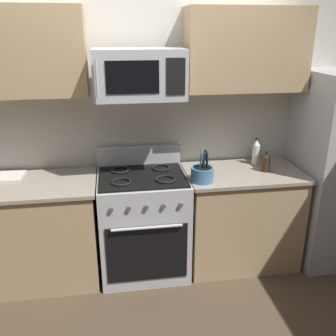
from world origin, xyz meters
TOP-DOWN VIEW (x-y plane):
  - ground_plane at (0.00, 0.00)m, footprint 16.00×16.00m
  - wall_back at (0.00, 1.06)m, footprint 8.00×0.10m
  - counter_left at (-1.03, 0.66)m, footprint 1.28×0.66m
  - range_oven at (-0.00, 0.67)m, footprint 0.76×0.70m
  - counter_right at (0.91, 0.66)m, footprint 1.03×0.66m
  - microwave at (-0.00, 0.69)m, footprint 0.71×0.44m
  - upper_cabinets_left at (-1.04, 0.84)m, footprint 1.27×0.34m
  - upper_cabinets_right at (0.91, 0.84)m, footprint 1.02×0.34m
  - utensil_crock at (0.49, 0.50)m, footprint 0.19×0.19m
  - bottle_soy at (1.10, 0.63)m, footprint 0.07×0.07m
  - bottle_vinegar at (1.07, 0.83)m, footprint 0.07×0.07m

SIDE VIEW (x-z plane):
  - ground_plane at x=0.00m, z-range 0.00..0.00m
  - counter_left at x=-1.03m, z-range 0.00..0.91m
  - counter_right at x=0.91m, z-range 0.00..0.91m
  - range_oven at x=0.00m, z-range -0.07..1.02m
  - utensil_crock at x=0.49m, z-range 0.84..1.12m
  - bottle_soy at x=1.10m, z-range 0.90..1.09m
  - bottle_vinegar at x=1.07m, z-range 0.90..1.15m
  - wall_back at x=0.00m, z-range 0.00..2.60m
  - microwave at x=0.00m, z-range 1.57..1.96m
  - upper_cabinets_left at x=-1.04m, z-range 1.59..2.27m
  - upper_cabinets_right at x=0.91m, z-range 1.59..2.27m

